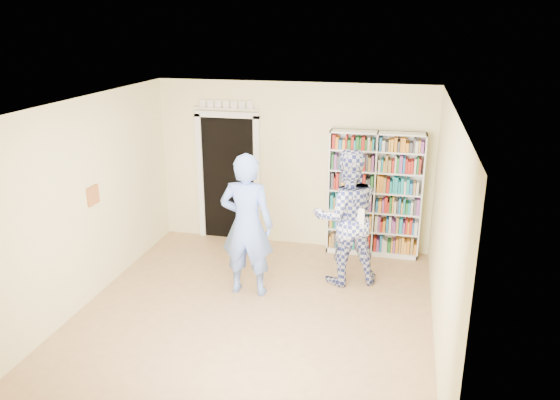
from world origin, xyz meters
name	(u,v)px	position (x,y,z in m)	size (l,w,h in m)	color
floor	(253,316)	(0.00, 0.00, 0.00)	(5.00, 5.00, 0.00)	#9E754C
ceiling	(249,105)	(0.00, 0.00, 2.70)	(5.00, 5.00, 0.00)	white
wall_back	(293,166)	(0.00, 2.50, 1.35)	(4.50, 4.50, 0.00)	#F4E7A8
wall_left	(84,204)	(-2.25, 0.00, 1.35)	(5.00, 5.00, 0.00)	#F4E7A8
wall_right	(444,233)	(2.25, 0.00, 1.35)	(5.00, 5.00, 0.00)	#F4E7A8
bookshelf	(375,194)	(1.35, 2.34, 1.01)	(1.45, 0.27, 2.00)	white
doorway	(228,172)	(-1.10, 2.48, 1.18)	(1.10, 0.08, 2.43)	black
wall_art	(93,195)	(-2.23, 0.20, 1.40)	(0.03, 0.25, 0.25)	brown
man_blue	(247,225)	(-0.24, 0.62, 0.99)	(0.72, 0.48, 1.99)	#698CEA
man_plaid	(346,217)	(1.03, 1.26, 0.98)	(0.95, 0.74, 1.96)	navy
paper_sheet	(356,219)	(1.18, 1.04, 1.05)	(0.22, 0.01, 0.31)	white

